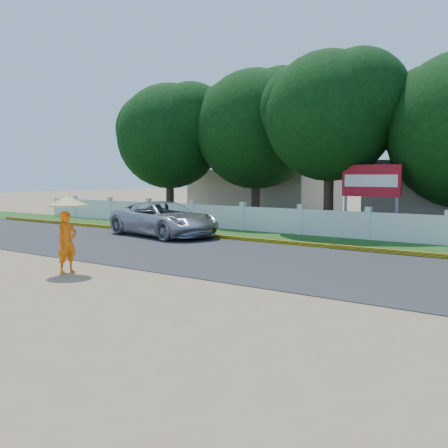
% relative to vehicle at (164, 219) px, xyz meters
% --- Properties ---
extents(ground, '(120.00, 120.00, 0.00)m').
position_rel_vehicle_xyz_m(ground, '(7.20, -7.32, -0.72)').
color(ground, '#9E8460').
rests_on(ground, ground).
extents(road, '(60.00, 7.00, 0.02)m').
position_rel_vehicle_xyz_m(road, '(7.20, -2.82, -0.71)').
color(road, '#38383A').
rests_on(road, ground).
extents(grass_verge, '(60.00, 3.50, 0.03)m').
position_rel_vehicle_xyz_m(grass_verge, '(7.20, 2.43, -0.71)').
color(grass_verge, '#2D601E').
rests_on(grass_verge, ground).
extents(curb, '(40.00, 0.18, 0.16)m').
position_rel_vehicle_xyz_m(curb, '(7.20, 0.73, -0.64)').
color(curb, yellow).
rests_on(curb, ground).
extents(fence, '(40.00, 0.10, 1.10)m').
position_rel_vehicle_xyz_m(fence, '(7.20, 3.88, -0.17)').
color(fence, silver).
rests_on(fence, ground).
extents(building_far, '(8.00, 5.00, 2.80)m').
position_rel_vehicle_xyz_m(building_far, '(-2.80, 11.68, 0.68)').
color(building_far, '#B7AD99').
rests_on(building_far, ground).
extents(vehicle, '(5.53, 3.27, 1.44)m').
position_rel_vehicle_xyz_m(vehicle, '(0.00, 0.00, 0.00)').
color(vehicle, '#AAACB2').
rests_on(vehicle, ground).
extents(monk_with_parasol, '(1.11, 1.11, 2.02)m').
position_rel_vehicle_xyz_m(monk_with_parasol, '(3.90, -7.72, 0.60)').
color(monk_with_parasol, orange).
rests_on(monk_with_parasol, ground).
extents(billboard, '(2.50, 0.13, 2.95)m').
position_rel_vehicle_xyz_m(billboard, '(6.81, 4.98, 1.42)').
color(billboard, gray).
rests_on(billboard, ground).
extents(tree_row, '(34.50, 8.13, 9.14)m').
position_rel_vehicle_xyz_m(tree_row, '(8.85, 7.08, 4.20)').
color(tree_row, '#473828').
rests_on(tree_row, ground).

